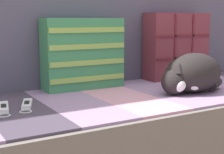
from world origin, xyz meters
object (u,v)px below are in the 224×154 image
game_remote_far (27,105)px  game_remote_near (4,108)px  throw_pillow_striped (83,54)px  couch (137,133)px  throw_pillow_quilted (177,46)px  sleeping_cat (192,74)px

game_remote_far → game_remote_near: bearing=-175.7°
game_remote_near → throw_pillow_striped: bearing=28.2°
couch → throw_pillow_quilted: (0.43, 0.22, 0.42)m
throw_pillow_quilted → throw_pillow_striped: bearing=-180.0°
sleeping_cat → game_remote_near: bearing=172.1°
throw_pillow_striped → couch: bearing=-47.2°
throw_pillow_quilted → game_remote_near: size_ratio=2.02×
throw_pillow_quilted → game_remote_far: (-1.00, -0.24, -0.19)m
throw_pillow_quilted → game_remote_near: bearing=-167.1°
couch → game_remote_near: (-0.67, -0.04, 0.23)m
couch → sleeping_cat: 0.41m
couch → throw_pillow_striped: 0.50m
couch → sleeping_cat: size_ratio=5.47×
throw_pillow_quilted → couch: bearing=-153.3°
couch → sleeping_cat: (0.21, -0.16, 0.31)m
couch → game_remote_far: bearing=-177.1°
sleeping_cat → game_remote_near: 0.89m
couch → throw_pillow_striped: bearing=132.8°
throw_pillow_striped → sleeping_cat: 0.56m
sleeping_cat → game_remote_far: 0.80m
couch → game_remote_far: game_remote_far is taller
throw_pillow_quilted → sleeping_cat: throw_pillow_quilted is taller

